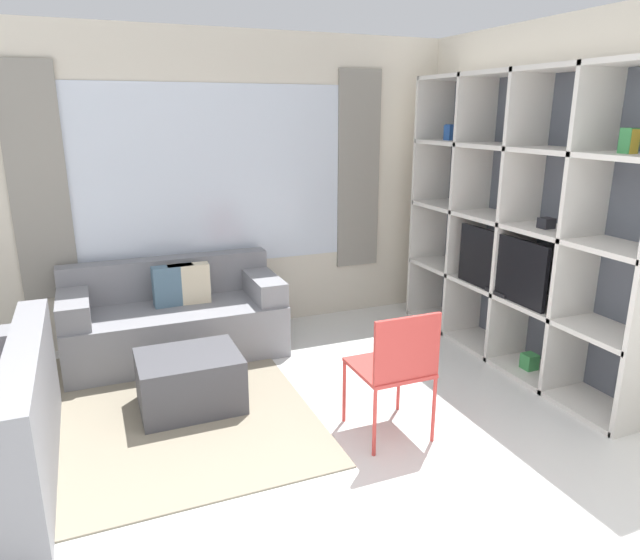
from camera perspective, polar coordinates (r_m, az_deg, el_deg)
wall_back at (r=5.31m, az=-10.55°, el=9.14°), size 5.77×0.11×2.70m
wall_right at (r=4.90m, az=22.17°, el=7.53°), size 0.07×4.54×2.70m
area_rug at (r=4.26m, az=-18.38°, el=-12.48°), size 2.35×2.33×0.01m
shelving_unit at (r=4.83m, az=19.56°, el=5.29°), size 0.43×2.57×2.32m
couch_main at (r=5.03m, az=-14.32°, el=-3.81°), size 1.78×0.82×0.78m
ottoman at (r=4.15m, az=-12.88°, el=-9.85°), size 0.69×0.55×0.40m
folding_chair at (r=3.59m, az=7.61°, el=-8.27°), size 0.44×0.46×0.86m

